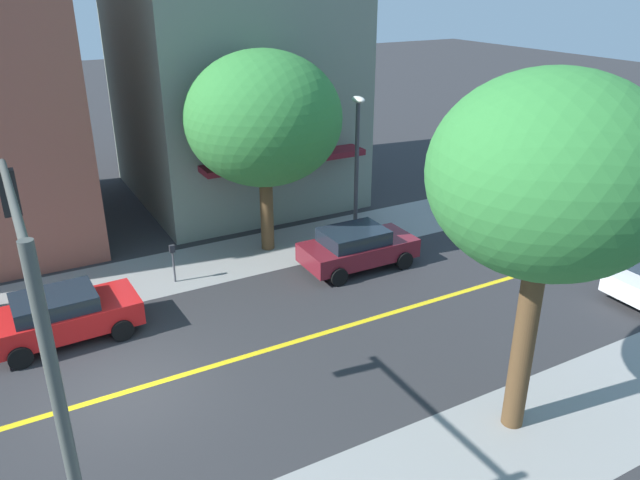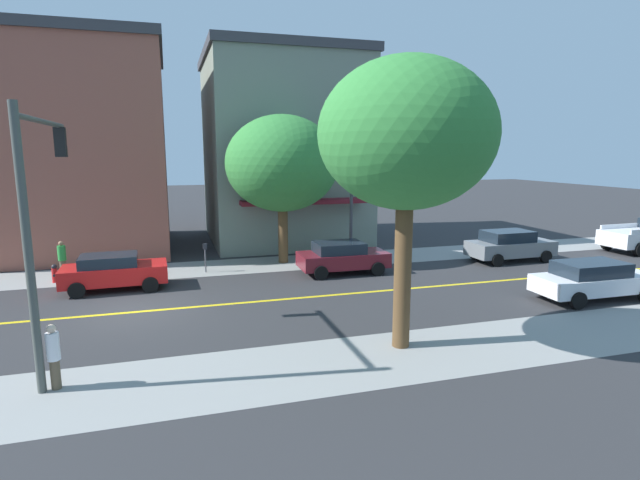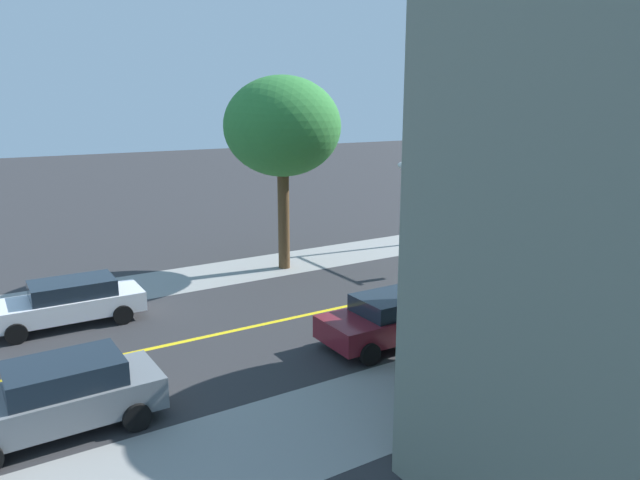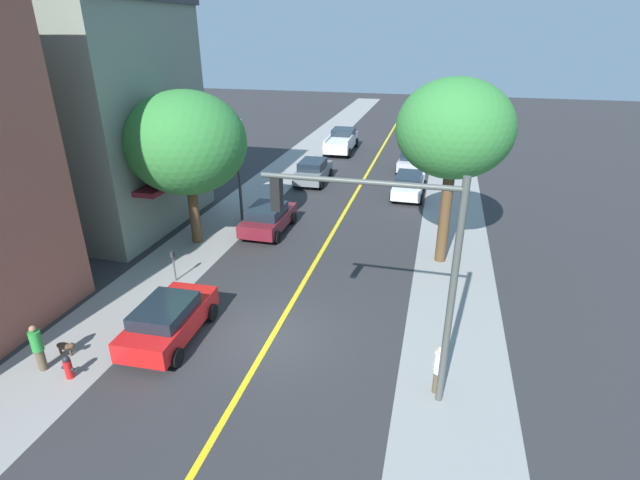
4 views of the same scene
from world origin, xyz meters
name	(u,v)px [view 3 (image 3 of 4)]	position (x,y,z in m)	size (l,w,h in m)	color
ground_plane	(504,272)	(0.00, 0.00, 0.00)	(140.00, 140.00, 0.00)	#2D2D30
sidewalk_right	(409,243)	(6.24, 0.00, 0.00)	(3.47, 126.00, 0.01)	gray
road_centerline_stripe	(504,272)	(0.00, 0.00, 0.00)	(0.20, 126.00, 0.00)	yellow
street_tree_left_near	(282,127)	(5.61, 7.71, 6.08)	(4.91, 4.91, 8.21)	brown
street_tree_right_corner	(532,184)	(-6.45, 6.88, 5.04)	(5.66, 5.66, 7.46)	brown
parking_meter	(576,298)	(-5.39, 2.88, 0.91)	(0.12, 0.18, 1.38)	#4C4C51
traffic_light_mast	(467,156)	(4.21, -1.73, 4.57)	(5.27, 0.32, 6.75)	#474C47
street_lamp	(405,246)	(-5.38, 10.18, 3.60)	(0.70, 0.36, 5.73)	#38383D
red_sedan_left_curb	(592,270)	(-3.39, -0.96, 0.78)	(2.16, 4.17, 1.48)	red
maroon_sedan_left_curb	(389,318)	(-3.37, 9.01, 0.78)	(2.13, 4.14, 1.48)	maroon
white_sedan_right_curb	(68,302)	(3.39, 16.94, 0.78)	(2.05, 4.78, 1.48)	silver
grey_sedan_left_curb	(58,396)	(-3.36, 18.25, 0.83)	(2.11, 4.50, 1.61)	slate
pedestrian_white_shirt	(438,226)	(5.67, -1.44, 0.87)	(0.30, 0.30, 1.62)	brown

